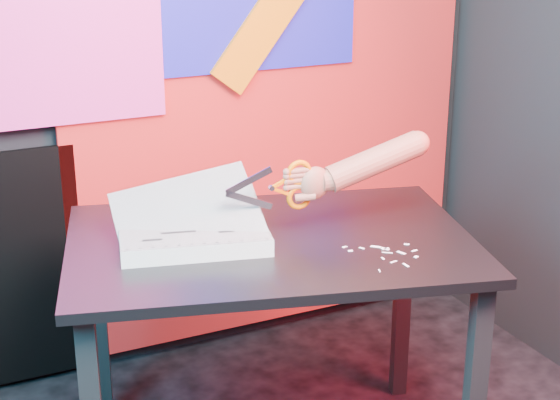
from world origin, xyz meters
TOP-DOWN VIEW (x-y plane):
  - room at (0.00, 0.00)m, footprint 3.01×3.01m
  - backdrop at (0.06, 1.46)m, footprint 2.88×0.05m
  - work_table at (0.28, 0.68)m, footprint 1.30×1.04m
  - printout_stack at (0.07, 0.75)m, footprint 0.47×0.39m
  - scissors at (0.35, 0.68)m, footprint 0.26×0.04m
  - hand_forearm at (0.56, 0.66)m, footprint 0.44×0.11m
  - paper_clippings at (0.52, 0.45)m, footprint 0.18×0.20m

SIDE VIEW (x-z plane):
  - work_table at x=0.28m, z-range 0.28..1.03m
  - paper_clippings at x=0.52m, z-range 0.75..0.75m
  - printout_stack at x=0.07m, z-range 0.67..0.88m
  - scissors at x=0.35m, z-range 0.83..0.97m
  - hand_forearm at x=0.56m, z-range 0.85..1.02m
  - backdrop at x=0.06m, z-range -0.08..2.00m
  - room at x=0.00m, z-range 0.00..2.71m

